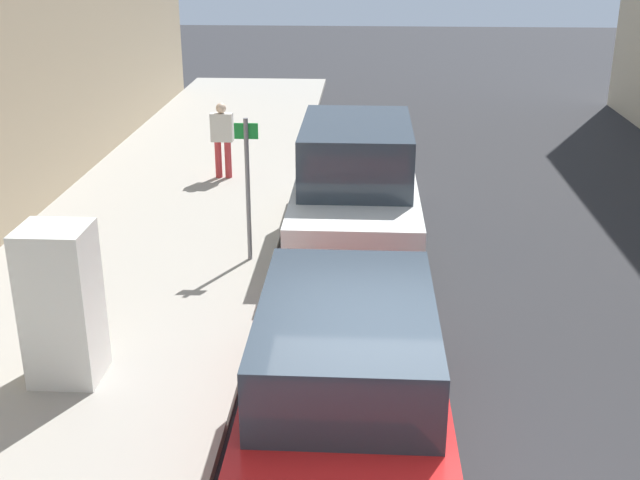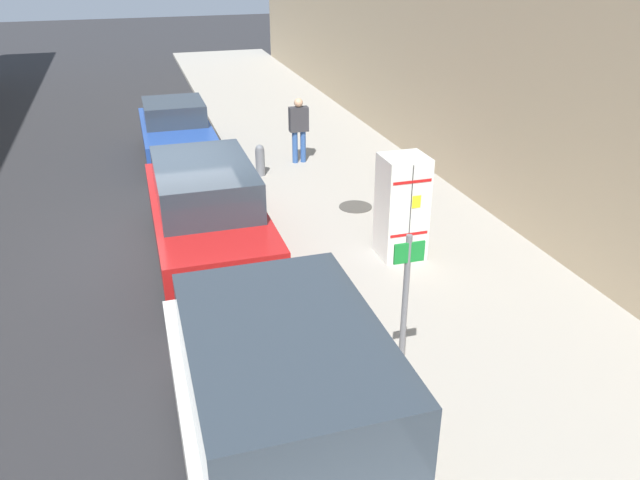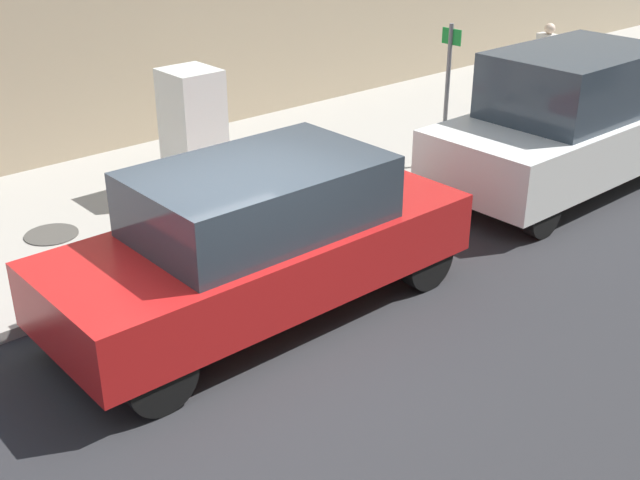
% 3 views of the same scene
% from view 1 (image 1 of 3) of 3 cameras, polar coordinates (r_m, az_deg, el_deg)
% --- Properties ---
extents(discarded_refrigerator, '(0.77, 0.72, 1.85)m').
position_cam_1_polar(discarded_refrigerator, '(9.52, -17.90, -4.37)').
color(discarded_refrigerator, silver).
rests_on(discarded_refrigerator, sidewalk_slab).
extents(street_sign_post, '(0.36, 0.07, 2.26)m').
position_cam_1_polar(street_sign_post, '(12.32, -5.17, 4.16)').
color(street_sign_post, slate).
rests_on(street_sign_post, sidewalk_slab).
extents(pedestrian_walking_far, '(0.46, 0.22, 1.58)m').
position_cam_1_polar(pedestrian_walking_far, '(16.83, -6.97, 7.39)').
color(pedestrian_walking_far, '#B73338').
rests_on(pedestrian_walking_far, sidewalk_slab).
extents(parked_suv_red, '(1.88, 4.83, 1.76)m').
position_cam_1_polar(parked_suv_red, '(7.87, 1.87, -10.09)').
color(parked_suv_red, red).
rests_on(parked_suv_red, ground).
extents(parked_van_white, '(1.98, 4.89, 2.13)m').
position_cam_1_polar(parked_van_white, '(13.24, 2.55, 3.78)').
color(parked_van_white, silver).
rests_on(parked_van_white, ground).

